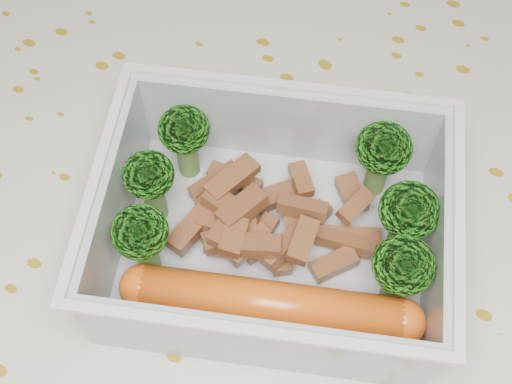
% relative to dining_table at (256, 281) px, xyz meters
% --- Properties ---
extents(dining_table, '(1.40, 0.90, 0.75)m').
position_rel_dining_table_xyz_m(dining_table, '(0.00, 0.00, 0.00)').
color(dining_table, brown).
rests_on(dining_table, ground).
extents(tablecloth, '(1.46, 0.96, 0.19)m').
position_rel_dining_table_xyz_m(tablecloth, '(0.00, 0.00, 0.05)').
color(tablecloth, beige).
rests_on(tablecloth, dining_table).
extents(lunch_container, '(0.22, 0.19, 0.07)m').
position_rel_dining_table_xyz_m(lunch_container, '(0.02, -0.01, 0.11)').
color(lunch_container, silver).
rests_on(lunch_container, tablecloth).
extents(broccoli_florets, '(0.17, 0.13, 0.06)m').
position_rel_dining_table_xyz_m(broccoli_florets, '(0.02, 0.00, 0.13)').
color(broccoli_florets, '#608C3F').
rests_on(broccoli_florets, lunch_container).
extents(meat_pile, '(0.12, 0.09, 0.03)m').
position_rel_dining_table_xyz_m(meat_pile, '(0.01, -0.01, 0.11)').
color(meat_pile, brown).
rests_on(meat_pile, lunch_container).
extents(sausage, '(0.16, 0.06, 0.03)m').
position_rel_dining_table_xyz_m(sausage, '(0.03, -0.05, 0.11)').
color(sausage, '#CF5311').
rests_on(sausage, lunch_container).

